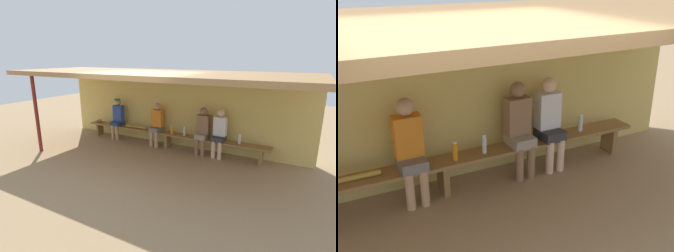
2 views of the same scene
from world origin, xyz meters
The scene contains 14 objects.
ground_plane centered at (0.00, 0.00, 0.00)m, with size 24.00×24.00×0.00m, color #9E7F59.
back_wall centered at (0.00, 2.00, 1.10)m, with size 8.00×0.20×2.20m, color #D8BC60.
dugout_roof centered at (0.00, 0.70, 2.26)m, with size 8.00×2.80×0.12m, color #9E7547.
support_post centered at (-3.10, -0.55, 1.10)m, with size 0.10×0.10×2.20m, color maroon.
bench centered at (0.00, 1.55, 0.39)m, with size 6.00×0.36×0.46m.
player_with_sunglasses centered at (1.61, 1.55, 0.73)m, with size 0.34×0.42×1.34m.
player_near_post centered at (-0.39, 1.55, 0.73)m, with size 0.34×0.42×1.34m.
player_in_white centered at (1.12, 1.55, 0.73)m, with size 0.34×0.42×1.34m.
player_rightmost centered at (-1.92, 1.55, 0.75)m, with size 0.34×0.42×1.34m.
water_bottle_clear centered at (0.58, 1.52, 0.58)m, with size 0.06×0.06×0.26m.
water_bottle_green centered at (0.16, 1.51, 0.58)m, with size 0.07×0.07×0.25m.
water_bottle_blue centered at (2.16, 1.55, 0.58)m, with size 0.07×0.07×0.26m.
baseball_glove_worn centered at (-2.78, 1.56, 0.51)m, with size 0.24×0.17×0.09m, color olive.
baseball_bat centered at (-1.15, 1.55, 0.49)m, with size 0.07×0.07×0.77m, color #B28C33.
Camera 1 is at (3.68, -5.09, 2.69)m, focal length 27.87 mm.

